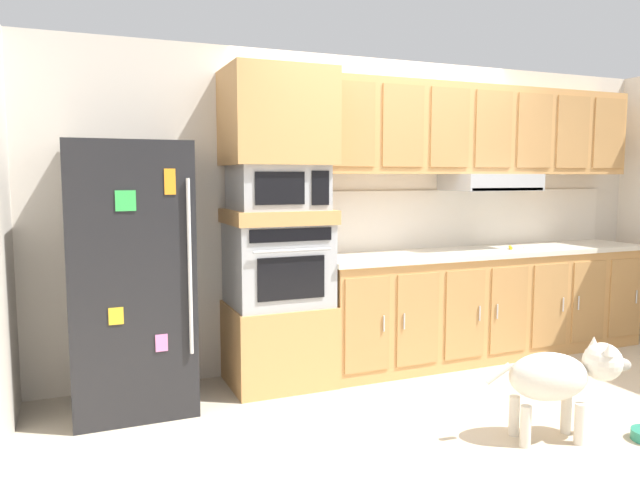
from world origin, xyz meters
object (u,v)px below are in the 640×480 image
built_in_oven (278,264)px  dog (561,376)px  microwave (277,187)px  refrigerator (130,277)px  screwdriver (512,247)px

built_in_oven → dog: bearing=-51.9°
microwave → dog: size_ratio=0.74×
refrigerator → screwdriver: bearing=0.0°
microwave → dog: (1.22, -1.55, -1.08)m
built_in_oven → dog: size_ratio=0.80×
refrigerator → built_in_oven: refrigerator is taller
refrigerator → dog: size_ratio=2.02×
refrigerator → built_in_oven: bearing=3.7°
refrigerator → microwave: size_ratio=2.73×
dog → microwave: bearing=144.6°
screwdriver → dog: screwdriver is taller
refrigerator → screwdriver: 3.14m
screwdriver → dog: 1.81m
refrigerator → built_in_oven: (1.05, 0.07, 0.02)m
refrigerator → dog: (2.27, -1.48, -0.50)m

